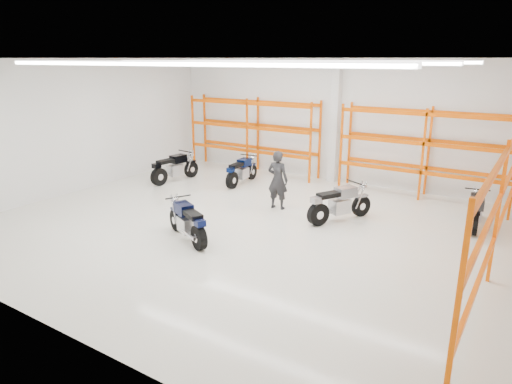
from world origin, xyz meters
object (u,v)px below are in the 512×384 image
Objects in this scene: motorcycle_main at (188,223)px; motorcycle_back_b at (241,172)px; structural_column at (335,122)px; motorcycle_back_c at (338,204)px; motorcycle_back_d at (475,211)px; motorcycle_back_a at (173,169)px; standing_man at (278,180)px.

motorcycle_main reaches higher than motorcycle_back_b.
motorcycle_back_c is at bearing -64.57° from structural_column.
motorcycle_back_d is (7.98, -0.32, 0.03)m from motorcycle_back_b.
motorcycle_back_d is at bearing -2.30° from motorcycle_back_b.
motorcycle_back_a is 4.97m from standing_man.
motorcycle_back_d is at bearing -169.40° from standing_man.
motorcycle_main is at bearing -127.35° from motorcycle_back_c.
motorcycle_back_a reaches higher than motorcycle_back_b.
motorcycle_back_b is (-1.98, 5.24, -0.01)m from motorcycle_main.
motorcycle_back_c is at bearing -21.50° from motorcycle_back_b.
motorcycle_back_b is at bearing 177.70° from motorcycle_back_d.
structural_column is (0.66, 7.53, 1.76)m from motorcycle_main.
motorcycle_main is at bearing -43.83° from motorcycle_back_a.
motorcycle_back_a is 1.22× the size of standing_man.
standing_man is at bearing -165.64° from motorcycle_back_d.
motorcycle_back_c reaches higher than motorcycle_main.
motorcycle_back_a is 6.98m from motorcycle_back_c.
standing_man is at bearing -91.21° from structural_column.
standing_man is (0.58, 3.53, 0.43)m from motorcycle_main.
motorcycle_main is 0.88× the size of motorcycle_back_a.
motorcycle_back_d is (6.00, 4.92, 0.02)m from motorcycle_main.
motorcycle_back_c is 1.11× the size of standing_man.
motorcycle_back_b is 3.11m from standing_man.
motorcycle_back_b is at bearing -139.06° from structural_column.
motorcycle_back_d is at bearing 4.20° from motorcycle_back_a.
motorcycle_back_c reaches higher than motorcycle_back_d.
motorcycle_back_b is 3.92m from structural_column.
standing_man is 4.22m from structural_column.
motorcycle_back_a is at bearing -145.99° from structural_column.
motorcycle_main is 0.96× the size of motorcycle_back_d.
motorcycle_main is 0.44× the size of structural_column.
motorcycle_back_d is at bearing 39.32° from motorcycle_main.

